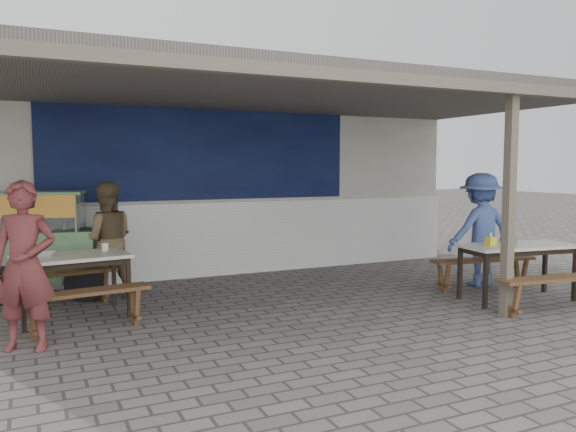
# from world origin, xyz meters

# --- Properties ---
(ground) EXTENTS (60.00, 60.00, 0.00)m
(ground) POSITION_xyz_m (0.00, 0.00, 0.00)
(ground) COLOR #67615D
(ground) RESTS_ON ground
(back_wall) EXTENTS (9.00, 1.28, 3.50)m
(back_wall) POSITION_xyz_m (-0.00, 3.58, 1.72)
(back_wall) COLOR beige
(back_wall) RESTS_ON ground
(warung_roof) EXTENTS (9.00, 4.21, 2.81)m
(warung_roof) POSITION_xyz_m (0.02, 0.90, 2.71)
(warung_roof) COLOR #58514C
(warung_roof) RESTS_ON ground
(table_left) EXTENTS (1.35, 0.91, 0.75)m
(table_left) POSITION_xyz_m (-2.35, 1.17, 0.67)
(table_left) COLOR beige
(table_left) RESTS_ON ground
(bench_left_street) EXTENTS (1.39, 0.47, 0.45)m
(bench_left_street) POSITION_xyz_m (-2.26, 0.53, 0.33)
(bench_left_street) COLOR brown
(bench_left_street) RESTS_ON ground
(bench_left_wall) EXTENTS (1.39, 0.47, 0.45)m
(bench_left_wall) POSITION_xyz_m (-2.44, 1.81, 0.33)
(bench_left_wall) COLOR brown
(bench_left_wall) RESTS_ON ground
(table_right) EXTENTS (1.59, 0.85, 0.75)m
(table_right) POSITION_xyz_m (3.10, -0.37, 0.67)
(table_right) COLOR beige
(table_right) RESTS_ON ground
(bench_right_street) EXTENTS (1.64, 0.49, 0.45)m
(bench_right_street) POSITION_xyz_m (3.01, -1.08, 0.34)
(bench_right_street) COLOR brown
(bench_right_street) RESTS_ON ground
(bench_right_wall) EXTENTS (1.64, 0.49, 0.45)m
(bench_right_wall) POSITION_xyz_m (3.19, 0.34, 0.34)
(bench_right_wall) COLOR brown
(bench_right_wall) RESTS_ON ground
(vendor_cart) EXTENTS (1.87, 0.98, 1.45)m
(vendor_cart) POSITION_xyz_m (-2.59, 2.39, 0.79)
(vendor_cart) COLOR #649060
(vendor_cart) RESTS_ON ground
(patron_street_side) EXTENTS (0.71, 0.59, 1.65)m
(patron_street_side) POSITION_xyz_m (-2.84, 0.13, 0.83)
(patron_street_side) COLOR brown
(patron_street_side) RESTS_ON ground
(patron_wall_side) EXTENTS (0.80, 0.64, 1.58)m
(patron_wall_side) POSITION_xyz_m (-1.85, 2.11, 0.79)
(patron_wall_side) COLOR brown
(patron_wall_side) RESTS_ON ground
(patron_right_table) EXTENTS (1.12, 0.68, 1.69)m
(patron_right_table) POSITION_xyz_m (3.35, 0.58, 0.84)
(patron_right_table) COLOR #465FA3
(patron_right_table) RESTS_ON ground
(tissue_box) EXTENTS (0.11, 0.11, 0.11)m
(tissue_box) POSITION_xyz_m (2.71, -0.27, 0.81)
(tissue_box) COLOR yellow
(tissue_box) RESTS_ON table_right
(donation_box) EXTENTS (0.16, 0.12, 0.10)m
(donation_box) POSITION_xyz_m (3.03, -0.30, 0.80)
(donation_box) COLOR #387F49
(donation_box) RESTS_ON table_right
(condiment_jar) EXTENTS (0.08, 0.08, 0.09)m
(condiment_jar) POSITION_xyz_m (-1.95, 1.39, 0.80)
(condiment_jar) COLOR silver
(condiment_jar) RESTS_ON table_left
(condiment_bowl) EXTENTS (0.21, 0.21, 0.05)m
(condiment_bowl) POSITION_xyz_m (-2.63, 1.21, 0.77)
(condiment_bowl) COLOR white
(condiment_bowl) RESTS_ON table_left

